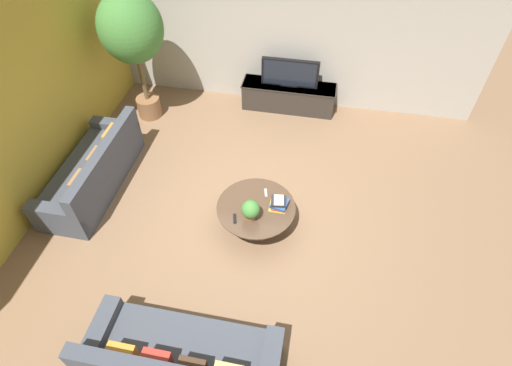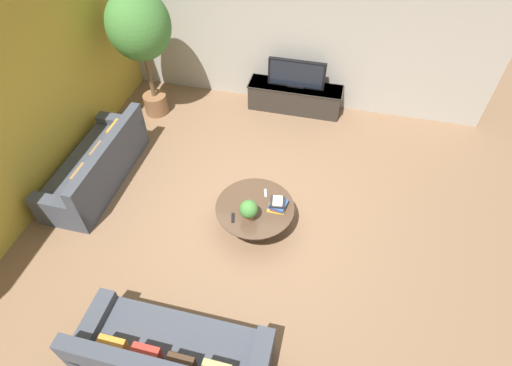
{
  "view_description": "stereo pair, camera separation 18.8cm",
  "coord_description": "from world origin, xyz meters",
  "px_view_note": "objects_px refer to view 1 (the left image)",
  "views": [
    {
      "loc": [
        0.83,
        -3.69,
        4.82
      ],
      "look_at": [
        0.07,
        0.26,
        0.55
      ],
      "focal_mm": 28.0,
      "sensor_mm": 36.0,
      "label": 1
    },
    {
      "loc": [
        1.01,
        -3.65,
        4.82
      ],
      "look_at": [
        0.07,
        0.26,
        0.55
      ],
      "focal_mm": 28.0,
      "sensor_mm": 36.0,
      "label": 2
    }
  ],
  "objects_px": {
    "television": "(290,73)",
    "potted_palm_tall": "(132,33)",
    "coffee_table": "(256,212)",
    "couch_near_entry": "(182,360)",
    "couch_by_wall": "(94,172)",
    "potted_plant_tabletop": "(251,210)",
    "media_console": "(288,96)"
  },
  "relations": [
    {
      "from": "potted_plant_tabletop",
      "to": "media_console",
      "type": "bearing_deg",
      "value": 88.24
    },
    {
      "from": "television",
      "to": "couch_by_wall",
      "type": "height_order",
      "value": "television"
    },
    {
      "from": "potted_palm_tall",
      "to": "potted_plant_tabletop",
      "type": "height_order",
      "value": "potted_palm_tall"
    },
    {
      "from": "media_console",
      "to": "television",
      "type": "distance_m",
      "value": 0.52
    },
    {
      "from": "television",
      "to": "potted_palm_tall",
      "type": "relative_size",
      "value": 0.45
    },
    {
      "from": "television",
      "to": "couch_near_entry",
      "type": "relative_size",
      "value": 0.51
    },
    {
      "from": "coffee_table",
      "to": "couch_near_entry",
      "type": "bearing_deg",
      "value": -100.36
    },
    {
      "from": "couch_near_entry",
      "to": "potted_plant_tabletop",
      "type": "xyz_separation_m",
      "value": [
        0.37,
        1.98,
        0.32
      ]
    },
    {
      "from": "television",
      "to": "couch_near_entry",
      "type": "distance_m",
      "value": 5.27
    },
    {
      "from": "television",
      "to": "potted_palm_tall",
      "type": "xyz_separation_m",
      "value": [
        -2.62,
        -0.74,
        0.9
      ]
    },
    {
      "from": "couch_by_wall",
      "to": "potted_palm_tall",
      "type": "bearing_deg",
      "value": 175.48
    },
    {
      "from": "couch_by_wall",
      "to": "couch_near_entry",
      "type": "height_order",
      "value": "same"
    },
    {
      "from": "media_console",
      "to": "coffee_table",
      "type": "bearing_deg",
      "value": -91.26
    },
    {
      "from": "couch_near_entry",
      "to": "media_console",
      "type": "bearing_deg",
      "value": -95.13
    },
    {
      "from": "couch_near_entry",
      "to": "potted_plant_tabletop",
      "type": "bearing_deg",
      "value": -100.55
    },
    {
      "from": "television",
      "to": "couch_by_wall",
      "type": "bearing_deg",
      "value": -135.88
    },
    {
      "from": "couch_near_entry",
      "to": "potted_palm_tall",
      "type": "xyz_separation_m",
      "value": [
        -2.15,
        4.49,
        1.41
      ]
    },
    {
      "from": "couch_near_entry",
      "to": "potted_palm_tall",
      "type": "bearing_deg",
      "value": -64.35
    },
    {
      "from": "coffee_table",
      "to": "television",
      "type": "bearing_deg",
      "value": 88.74
    },
    {
      "from": "potted_plant_tabletop",
      "to": "potted_palm_tall",
      "type": "bearing_deg",
      "value": 135.25
    },
    {
      "from": "media_console",
      "to": "couch_by_wall",
      "type": "relative_size",
      "value": 0.84
    },
    {
      "from": "coffee_table",
      "to": "couch_by_wall",
      "type": "height_order",
      "value": "couch_by_wall"
    },
    {
      "from": "media_console",
      "to": "coffee_table",
      "type": "xyz_separation_m",
      "value": [
        -0.07,
        -3.02,
        0.03
      ]
    },
    {
      "from": "television",
      "to": "couch_by_wall",
      "type": "relative_size",
      "value": 0.5
    },
    {
      "from": "couch_by_wall",
      "to": "potted_palm_tall",
      "type": "xyz_separation_m",
      "value": [
        0.15,
        1.95,
        1.41
      ]
    },
    {
      "from": "coffee_table",
      "to": "couch_by_wall",
      "type": "relative_size",
      "value": 0.53
    },
    {
      "from": "television",
      "to": "potted_palm_tall",
      "type": "distance_m",
      "value": 2.87
    },
    {
      "from": "media_console",
      "to": "couch_by_wall",
      "type": "bearing_deg",
      "value": -135.86
    },
    {
      "from": "couch_by_wall",
      "to": "media_console",
      "type": "bearing_deg",
      "value": 134.14
    },
    {
      "from": "media_console",
      "to": "television",
      "type": "relative_size",
      "value": 1.69
    },
    {
      "from": "media_console",
      "to": "potted_palm_tall",
      "type": "height_order",
      "value": "potted_palm_tall"
    },
    {
      "from": "television",
      "to": "potted_plant_tabletop",
      "type": "bearing_deg",
      "value": -91.76
    }
  ]
}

